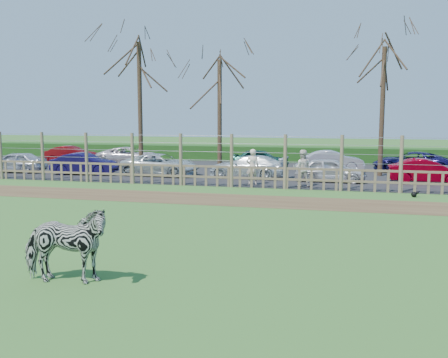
% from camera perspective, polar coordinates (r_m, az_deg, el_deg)
% --- Properties ---
extents(ground, '(120.00, 120.00, 0.00)m').
position_cam_1_polar(ground, '(15.86, -5.72, -4.95)').
color(ground, '#548E3D').
rests_on(ground, ground).
extents(dirt_strip, '(34.00, 2.80, 0.01)m').
position_cam_1_polar(dirt_strip, '(20.08, -1.39, -2.31)').
color(dirt_strip, brown).
rests_on(dirt_strip, ground).
extents(asphalt, '(44.00, 13.00, 0.04)m').
position_cam_1_polar(asphalt, '(29.74, 3.72, 0.85)').
color(asphalt, '#232326').
rests_on(asphalt, ground).
extents(hedge, '(46.00, 2.00, 1.10)m').
position_cam_1_polar(hedge, '(36.57, 5.69, 2.86)').
color(hedge, '#1E4716').
rests_on(hedge, ground).
extents(fence, '(30.16, 0.16, 2.50)m').
position_cam_1_polar(fence, '(23.33, 0.88, 1.02)').
color(fence, brown).
rests_on(fence, ground).
extents(tree_left, '(4.80, 4.80, 7.88)m').
position_cam_1_polar(tree_left, '(29.61, -9.65, 11.58)').
color(tree_left, '#3D2B1E').
rests_on(tree_left, ground).
extents(tree_mid, '(4.80, 4.80, 6.83)m').
position_cam_1_polar(tree_mid, '(29.05, -0.51, 10.28)').
color(tree_mid, '#3D2B1E').
rests_on(tree_mid, ground).
extents(tree_right, '(4.80, 4.80, 7.35)m').
position_cam_1_polar(tree_right, '(28.70, 17.76, 10.73)').
color(tree_right, '#3D2B1E').
rests_on(tree_right, ground).
extents(zebra, '(1.97, 1.11, 1.58)m').
position_cam_1_polar(zebra, '(10.49, -17.72, -7.21)').
color(zebra, gray).
rests_on(zebra, ground).
extents(visitor_a, '(0.70, 0.53, 1.72)m').
position_cam_1_polar(visitor_a, '(23.90, 3.28, 1.40)').
color(visitor_a, beige).
rests_on(visitor_a, asphalt).
extents(visitor_b, '(0.89, 0.73, 1.72)m').
position_cam_1_polar(visitor_b, '(23.57, 8.91, 1.24)').
color(visitor_b, silver).
rests_on(visitor_b, asphalt).
extents(crow, '(0.30, 0.23, 0.25)m').
position_cam_1_polar(crow, '(21.99, 20.93, -1.64)').
color(crow, black).
rests_on(crow, ground).
extents(car_0, '(3.66, 1.82, 1.20)m').
position_cam_1_polar(car_0, '(31.58, -22.73, 1.80)').
color(car_0, silver).
rests_on(car_0, asphalt).
extents(car_1, '(3.77, 1.71, 1.20)m').
position_cam_1_polar(car_1, '(29.18, -15.64, 1.69)').
color(car_1, '#170F4B').
rests_on(car_1, asphalt).
extents(car_2, '(4.43, 2.24, 1.20)m').
position_cam_1_polar(car_2, '(27.81, -7.27, 1.64)').
color(car_2, silver).
rests_on(car_2, asphalt).
extents(car_3, '(4.22, 1.91, 1.20)m').
position_cam_1_polar(car_3, '(26.56, 2.74, 1.42)').
color(car_3, silver).
rests_on(car_3, asphalt).
extents(car_4, '(3.57, 1.55, 1.20)m').
position_cam_1_polar(car_4, '(25.57, 12.07, 1.04)').
color(car_4, silver).
rests_on(car_4, asphalt).
extents(car_5, '(3.66, 1.31, 1.20)m').
position_cam_1_polar(car_5, '(26.27, 22.21, 0.82)').
color(car_5, maroon).
rests_on(car_5, asphalt).
extents(car_7, '(3.78, 1.76, 1.20)m').
position_cam_1_polar(car_7, '(36.16, -17.03, 2.67)').
color(car_7, maroon).
rests_on(car_7, asphalt).
extents(car_8, '(4.47, 2.34, 1.20)m').
position_cam_1_polar(car_8, '(34.07, -10.72, 2.60)').
color(car_8, silver).
rests_on(car_8, asphalt).
extents(car_10, '(3.57, 1.53, 1.20)m').
position_cam_1_polar(car_10, '(31.36, 4.21, 2.31)').
color(car_10, '#13453A').
rests_on(car_10, asphalt).
extents(car_11, '(3.77, 1.72, 1.20)m').
position_cam_1_polar(car_11, '(30.74, 12.32, 2.06)').
color(car_11, '#BCB4BE').
rests_on(car_11, asphalt).
extents(car_12, '(4.47, 2.34, 1.20)m').
position_cam_1_polar(car_12, '(31.18, 20.56, 1.84)').
color(car_12, '#16124B').
rests_on(car_12, asphalt).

